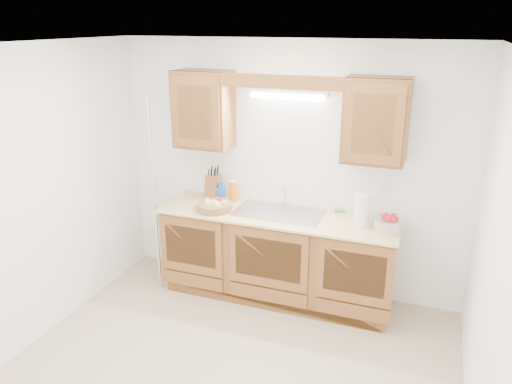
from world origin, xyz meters
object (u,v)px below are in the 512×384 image
at_px(knife_block, 213,187).
at_px(fruit_basket, 215,205).
at_px(apple_bowl, 389,223).
at_px(paper_towel, 362,210).

bearing_deg(knife_block, fruit_basket, -62.90).
bearing_deg(fruit_basket, knife_block, 117.42).
xyz_separation_m(knife_block, apple_bowl, (1.80, -0.21, -0.06)).
xyz_separation_m(fruit_basket, paper_towel, (1.40, 0.12, 0.10)).
relative_size(knife_block, apple_bowl, 1.04).
relative_size(knife_block, paper_towel, 1.01).
height_order(knife_block, apple_bowl, knife_block).
bearing_deg(knife_block, apple_bowl, -6.85).
height_order(fruit_basket, apple_bowl, apple_bowl).
bearing_deg(paper_towel, fruit_basket, -175.15).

